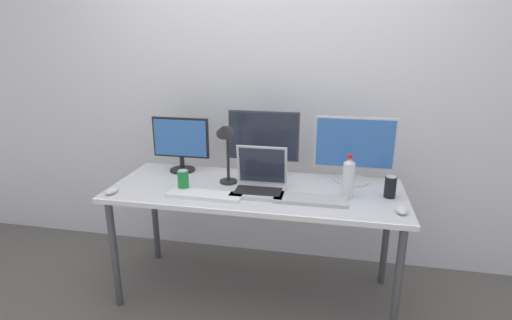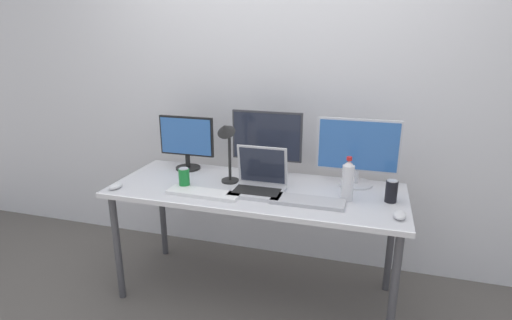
# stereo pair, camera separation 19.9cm
# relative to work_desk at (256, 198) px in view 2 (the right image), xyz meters

# --- Properties ---
(ground_plane) EXTENTS (16.00, 16.00, 0.00)m
(ground_plane) POSITION_rel_work_desk_xyz_m (0.00, 0.00, -0.68)
(ground_plane) COLOR #5B5651
(wall_back) EXTENTS (7.00, 0.08, 2.60)m
(wall_back) POSITION_rel_work_desk_xyz_m (0.00, 0.59, 0.62)
(wall_back) COLOR silver
(wall_back) RESTS_ON ground
(work_desk) EXTENTS (1.77, 0.69, 0.74)m
(work_desk) POSITION_rel_work_desk_xyz_m (0.00, 0.00, 0.00)
(work_desk) COLOR #424247
(work_desk) RESTS_ON ground
(monitor_left) EXTENTS (0.39, 0.17, 0.37)m
(monitor_left) POSITION_rel_work_desk_xyz_m (-0.56, 0.22, 0.27)
(monitor_left) COLOR black
(monitor_left) RESTS_ON work_desk
(monitor_center) EXTENTS (0.46, 0.22, 0.43)m
(monitor_center) POSITION_rel_work_desk_xyz_m (-0.00, 0.25, 0.29)
(monitor_center) COLOR #38383D
(monitor_center) RESTS_ON work_desk
(monitor_right) EXTENTS (0.49, 0.21, 0.41)m
(monitor_right) POSITION_rel_work_desk_xyz_m (0.57, 0.24, 0.28)
(monitor_right) COLOR silver
(monitor_right) RESTS_ON work_desk
(laptop_silver) EXTENTS (0.31, 0.25, 0.26)m
(laptop_silver) POSITION_rel_work_desk_xyz_m (0.03, -0.03, 0.12)
(laptop_silver) COLOR silver
(laptop_silver) RESTS_ON work_desk
(keyboard_main) EXTENTS (0.41, 0.15, 0.02)m
(keyboard_main) POSITION_rel_work_desk_xyz_m (0.34, -0.13, 0.07)
(keyboard_main) COLOR #B2B2B7
(keyboard_main) RESTS_ON work_desk
(keyboard_aux) EXTENTS (0.44, 0.14, 0.02)m
(keyboard_aux) POSITION_rel_work_desk_xyz_m (-0.26, -0.18, 0.07)
(keyboard_aux) COLOR white
(keyboard_aux) RESTS_ON work_desk
(mouse_by_keyboard) EXTENTS (0.07, 0.11, 0.03)m
(mouse_by_keyboard) POSITION_rel_work_desk_xyz_m (0.82, -0.19, 0.08)
(mouse_by_keyboard) COLOR silver
(mouse_by_keyboard) RESTS_ON work_desk
(mouse_by_laptop) EXTENTS (0.07, 0.11, 0.03)m
(mouse_by_laptop) POSITION_rel_work_desk_xyz_m (-0.81, -0.25, 0.08)
(mouse_by_laptop) COLOR silver
(mouse_by_laptop) RESTS_ON work_desk
(water_bottle) EXTENTS (0.07, 0.07, 0.25)m
(water_bottle) POSITION_rel_work_desk_xyz_m (0.54, -0.03, 0.18)
(water_bottle) COLOR silver
(water_bottle) RESTS_ON work_desk
(soda_can_near_keyboard) EXTENTS (0.07, 0.07, 0.13)m
(soda_can_near_keyboard) POSITION_rel_work_desk_xyz_m (0.78, 0.02, 0.13)
(soda_can_near_keyboard) COLOR black
(soda_can_near_keyboard) RESTS_ON work_desk
(soda_can_by_laptop) EXTENTS (0.07, 0.07, 0.13)m
(soda_can_by_laptop) POSITION_rel_work_desk_xyz_m (-0.42, -0.12, 0.13)
(soda_can_by_laptop) COLOR #197F33
(soda_can_by_laptop) RESTS_ON work_desk
(desk_lamp) EXTENTS (0.11, 0.18, 0.41)m
(desk_lamp) POSITION_rel_work_desk_xyz_m (-0.19, 0.02, 0.34)
(desk_lamp) COLOR black
(desk_lamp) RESTS_ON work_desk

